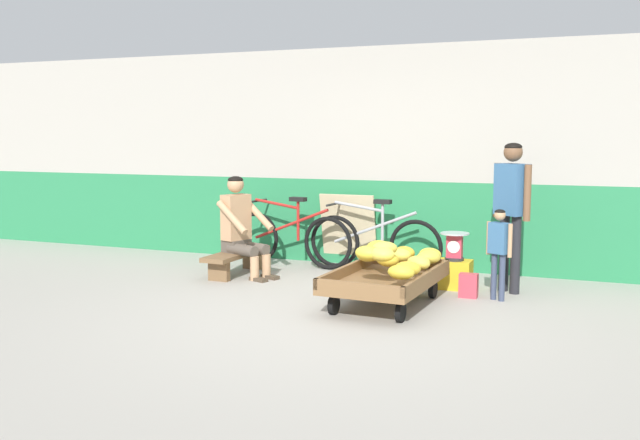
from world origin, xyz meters
name	(u,v)px	position (x,y,z in m)	size (l,w,h in m)	color
ground_plane	(327,320)	(0.00, 0.00, 0.00)	(80.00, 80.00, 0.00)	#A39E93
back_wall	(409,158)	(0.00, 2.77, 1.33)	(16.00, 0.30, 2.66)	#287F4C
banana_cart	(386,281)	(0.33, 0.69, 0.24)	(0.92, 1.49, 0.36)	brown
banana_pile	(395,256)	(0.39, 0.80, 0.46)	(0.88, 1.23, 0.26)	yellow
low_bench	(237,258)	(-1.70, 1.50, 0.20)	(0.34, 1.11, 0.27)	brown
vendor_seated	(241,227)	(-1.62, 1.47, 0.57)	(0.73, 0.61, 1.14)	tan
plastic_crate	(454,274)	(0.78, 1.69, 0.15)	(0.36, 0.28, 0.30)	gold
weighing_scale	(455,246)	(0.78, 1.69, 0.45)	(0.30, 0.30, 0.29)	#28282D
bicycle_near_left	(291,238)	(-1.34, 2.23, 0.35)	(1.65, 0.48, 0.86)	black
bicycle_far_left	(374,241)	(-0.29, 2.31, 0.35)	(1.66, 0.48, 0.86)	black
sign_board	(349,230)	(-0.71, 2.57, 0.44)	(0.70, 0.21, 0.89)	#C6B289
customer_adult	(512,200)	(1.34, 1.72, 0.95)	(0.40, 0.36, 1.53)	#232328
customer_child	(499,244)	(1.28, 1.32, 0.55)	(0.26, 0.19, 0.90)	#38425B
shopping_bag	(468,285)	(0.99, 1.33, 0.12)	(0.18, 0.12, 0.24)	#D13D4C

